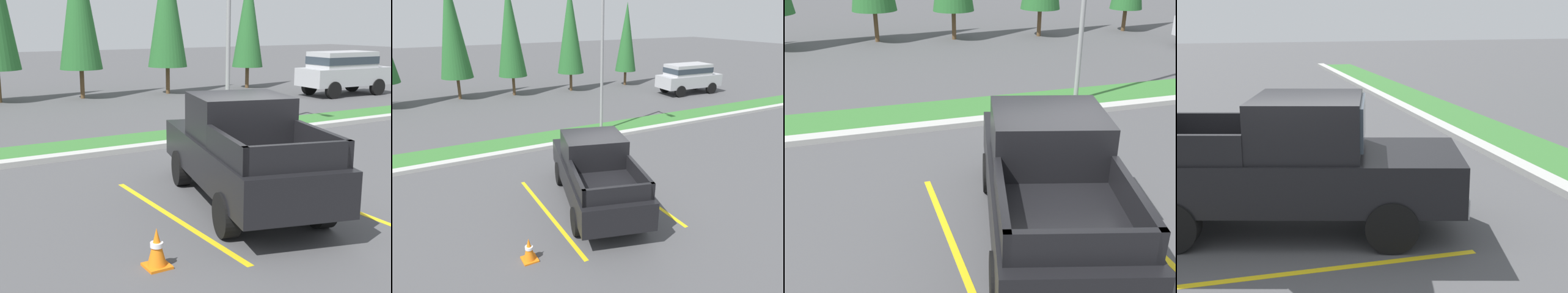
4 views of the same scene
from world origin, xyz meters
TOP-DOWN VIEW (x-y plane):
  - ground_plane at (0.00, 0.00)m, footprint 120.00×120.00m
  - parking_line_near at (-1.90, -0.21)m, footprint 0.12×4.80m
  - parking_line_far at (1.20, -0.21)m, footprint 0.12×4.80m
  - pickup_truck_main at (-0.34, -0.17)m, footprint 3.20×5.53m
  - traffic_cone at (-3.09, -1.94)m, footprint 0.36×0.36m

SIDE VIEW (x-z plane):
  - ground_plane at x=0.00m, z-range 0.00..0.00m
  - parking_line_near at x=-1.90m, z-range 0.00..0.01m
  - parking_line_far at x=1.20m, z-range 0.00..0.01m
  - traffic_cone at x=-3.09m, z-range -0.01..0.59m
  - pickup_truck_main at x=-0.34m, z-range -0.01..2.09m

